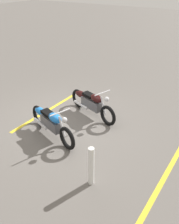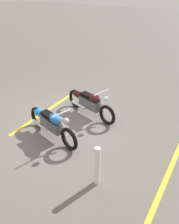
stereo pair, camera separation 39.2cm
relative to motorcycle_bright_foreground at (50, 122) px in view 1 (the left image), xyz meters
The scene contains 6 objects.
ground_plane 0.95m from the motorcycle_bright_foreground, 97.62° to the left, with size 60.00×60.00×0.00m, color #66605B.
motorcycle_bright_foreground is the anchor object (origin of this frame).
motorcycle_dark_foreground 1.70m from the motorcycle_bright_foreground, 78.52° to the left, with size 2.15×0.87×1.04m.
bollard_post 2.27m from the motorcycle_bright_foreground, 26.12° to the right, with size 0.14×0.14×1.00m, color white.
parking_stripe_near 1.55m from the motorcycle_bright_foreground, 137.60° to the left, with size 3.20×0.12×0.01m, color yellow.
parking_stripe_mid 3.45m from the motorcycle_bright_foreground, ahead, with size 3.20×0.12×0.01m, color yellow.
Camera 1 is at (4.37, -5.35, 4.25)m, focal length 39.63 mm.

